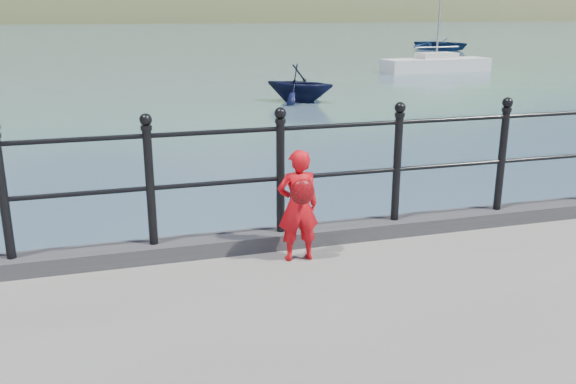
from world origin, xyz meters
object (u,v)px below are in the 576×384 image
object	(u,v)px
launch_blue	(442,44)
sailboat_near	(436,65)
railing	(217,167)
child	(298,205)
launch_navy	(300,83)

from	to	relation	value
launch_blue	sailboat_near	xyz separation A→B (m)	(-9.80, -16.44, -0.16)
railing	child	bearing A→B (deg)	-29.77
railing	child	distance (m)	0.82
child	launch_navy	world-z (taller)	child
launch_blue	launch_navy	bearing A→B (deg)	-153.67
launch_blue	launch_navy	size ratio (longest dim) A/B	1.90
railing	launch_blue	size ratio (longest dim) A/B	3.73
launch_blue	railing	bearing A→B (deg)	-147.26
launch_blue	launch_navy	xyz separation A→B (m)	(-20.23, -25.23, 0.17)
launch_navy	sailboat_near	bearing A→B (deg)	-7.87
launch_blue	sailboat_near	size ratio (longest dim) A/B	0.59
child	sailboat_near	xyz separation A→B (m)	(15.45, 24.90, -1.18)
railing	launch_navy	size ratio (longest dim) A/B	7.08
railing	sailboat_near	distance (m)	29.38
sailboat_near	child	bearing A→B (deg)	-125.17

